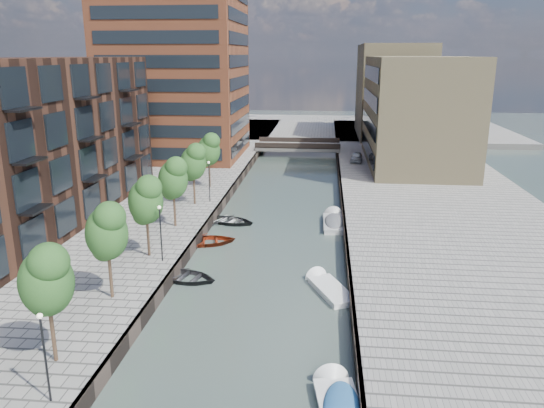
# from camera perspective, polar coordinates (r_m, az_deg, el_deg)

# --- Properties ---
(water) EXTENTS (300.00, 300.00, 0.00)m
(water) POSITION_cam_1_polar(r_m,az_deg,el_deg) (52.87, 0.99, -0.98)
(water) COLOR #38473F
(water) RESTS_ON ground
(quay_right) EXTENTS (20.00, 140.00, 1.00)m
(quay_right) POSITION_cam_1_polar(r_m,az_deg,el_deg) (53.87, 18.21, -0.92)
(quay_right) COLOR gray
(quay_right) RESTS_ON ground
(quay_wall_left) EXTENTS (0.25, 140.00, 1.00)m
(quay_wall_left) POSITION_cam_1_polar(r_m,az_deg,el_deg) (53.55, -5.53, -0.28)
(quay_wall_left) COLOR #332823
(quay_wall_left) RESTS_ON ground
(quay_wall_right) EXTENTS (0.25, 140.00, 1.00)m
(quay_wall_right) POSITION_cam_1_polar(r_m,az_deg,el_deg) (52.59, 7.63, -0.64)
(quay_wall_right) COLOR #332823
(quay_wall_right) RESTS_ON ground
(far_closure) EXTENTS (80.00, 40.00, 1.00)m
(far_closure) POSITION_cam_1_polar(r_m,az_deg,el_deg) (111.50, 3.60, 8.16)
(far_closure) COLOR gray
(far_closure) RESTS_ON ground
(apartment_block) EXTENTS (8.00, 38.00, 14.00)m
(apartment_block) POSITION_cam_1_polar(r_m,az_deg,el_deg) (47.67, -24.92, 5.57)
(apartment_block) COLOR black
(apartment_block) RESTS_ON quay_left
(tower) EXTENTS (18.00, 18.00, 30.00)m
(tower) POSITION_cam_1_polar(r_m,az_deg,el_deg) (78.36, -10.32, 16.09)
(tower) COLOR brown
(tower) RESTS_ON quay_left
(tan_block_near) EXTENTS (12.00, 25.00, 14.00)m
(tan_block_near) POSITION_cam_1_polar(r_m,az_deg,el_deg) (73.76, 15.18, 9.61)
(tan_block_near) COLOR #907F58
(tan_block_near) RESTS_ON quay_right
(tan_block_far) EXTENTS (12.00, 20.00, 16.00)m
(tan_block_far) POSITION_cam_1_polar(r_m,az_deg,el_deg) (99.35, 12.86, 11.80)
(tan_block_far) COLOR #907F58
(tan_block_far) RESTS_ON quay_right
(bridge) EXTENTS (13.00, 6.00, 1.30)m
(bridge) POSITION_cam_1_polar(r_m,az_deg,el_deg) (83.71, 2.84, 6.24)
(bridge) COLOR gray
(bridge) RESTS_ON ground
(tree_1) EXTENTS (2.50, 2.50, 5.95)m
(tree_1) POSITION_cam_1_polar(r_m,az_deg,el_deg) (26.82, -23.14, -7.32)
(tree_1) COLOR #382619
(tree_1) RESTS_ON quay_left
(tree_2) EXTENTS (2.50, 2.50, 5.95)m
(tree_2) POSITION_cam_1_polar(r_m,az_deg,el_deg) (32.69, -17.38, -2.67)
(tree_2) COLOR #382619
(tree_2) RESTS_ON quay_left
(tree_3) EXTENTS (2.50, 2.50, 5.95)m
(tree_3) POSITION_cam_1_polar(r_m,az_deg,el_deg) (38.93, -13.44, 0.55)
(tree_3) COLOR #382619
(tree_3) RESTS_ON quay_left
(tree_4) EXTENTS (2.50, 2.50, 5.95)m
(tree_4) POSITION_cam_1_polar(r_m,az_deg,el_deg) (45.40, -10.61, 2.86)
(tree_4) COLOR #382619
(tree_4) RESTS_ON quay_left
(tree_5) EXTENTS (2.50, 2.50, 5.95)m
(tree_5) POSITION_cam_1_polar(r_m,az_deg,el_deg) (52.00, -8.48, 4.59)
(tree_5) COLOR #382619
(tree_5) RESTS_ON quay_left
(tree_6) EXTENTS (2.50, 2.50, 5.95)m
(tree_6) POSITION_cam_1_polar(r_m,az_deg,el_deg) (58.70, -6.83, 5.92)
(tree_6) COLOR #382619
(tree_6) RESTS_ON quay_left
(lamp_0) EXTENTS (0.24, 0.24, 4.12)m
(lamp_0) POSITION_cam_1_polar(r_m,az_deg,el_deg) (24.65, -23.32, -14.07)
(lamp_0) COLOR black
(lamp_0) RESTS_ON quay_left
(lamp_1) EXTENTS (0.24, 0.24, 4.12)m
(lamp_1) POSITION_cam_1_polar(r_m,az_deg,el_deg) (38.13, -11.90, -2.50)
(lamp_1) COLOR black
(lamp_1) RESTS_ON quay_left
(lamp_2) EXTENTS (0.24, 0.24, 4.12)m
(lamp_2) POSITION_cam_1_polar(r_m,az_deg,el_deg) (53.03, -6.78, 2.89)
(lamp_2) COLOR black
(lamp_2) RESTS_ON quay_left
(sloop_1) EXTENTS (5.32, 4.38, 0.96)m
(sloop_1) POSITION_cam_1_polar(r_m,az_deg,el_deg) (38.03, -9.30, -8.08)
(sloop_1) COLOR black
(sloop_1) RESTS_ON ground
(sloop_2) EXTENTS (5.51, 4.55, 0.99)m
(sloop_2) POSITION_cam_1_polar(r_m,az_deg,el_deg) (44.72, -6.97, -4.27)
(sloop_2) COLOR maroon
(sloop_2) RESTS_ON ground
(sloop_3) EXTENTS (4.80, 4.00, 0.86)m
(sloop_3) POSITION_cam_1_polar(r_m,az_deg,el_deg) (50.17, -5.09, -1.97)
(sloop_3) COLOR silver
(sloop_3) RESTS_ON ground
(sloop_4) EXTENTS (5.32, 4.45, 0.95)m
(sloop_4) POSITION_cam_1_polar(r_m,az_deg,el_deg) (49.85, -4.43, -2.08)
(sloop_4) COLOR black
(sloop_4) RESTS_ON ground
(motorboat_2) EXTENTS (3.51, 5.13, 1.62)m
(motorboat_2) POSITION_cam_1_polar(r_m,az_deg,el_deg) (36.27, 5.98, -9.00)
(motorboat_2) COLOR white
(motorboat_2) RESTS_ON ground
(motorboat_4) EXTENTS (2.07, 5.69, 1.89)m
(motorboat_4) POSITION_cam_1_polar(r_m,az_deg,el_deg) (49.62, 6.69, -1.95)
(motorboat_4) COLOR #B1B1AF
(motorboat_4) RESTS_ON ground
(car) EXTENTS (1.95, 3.97, 1.30)m
(car) POSITION_cam_1_polar(r_m,az_deg,el_deg) (74.07, 9.07, 5.01)
(car) COLOR #B5B8BA
(car) RESTS_ON quay_right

